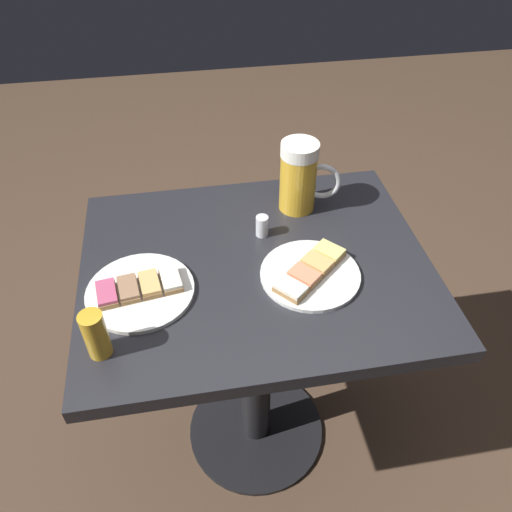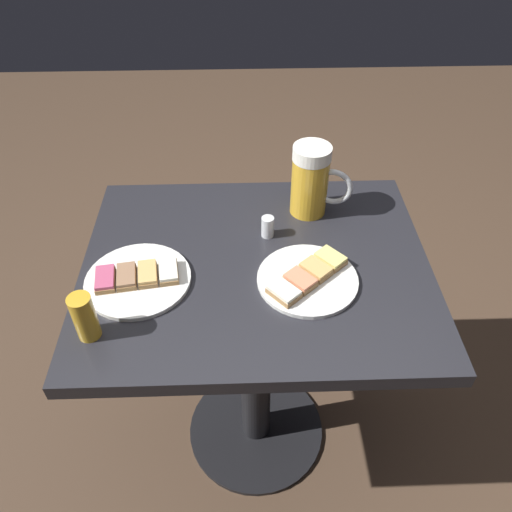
{
  "view_description": "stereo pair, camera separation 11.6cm",
  "coord_description": "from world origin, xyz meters",
  "px_view_note": "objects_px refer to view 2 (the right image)",
  "views": [
    {
      "loc": [
        -0.14,
        -0.84,
        1.58
      ],
      "look_at": [
        0.0,
        0.0,
        0.79
      ],
      "focal_mm": 35.42,
      "sensor_mm": 36.0,
      "label": 1
    },
    {
      "loc": [
        -0.03,
        -0.85,
        1.58
      ],
      "look_at": [
        0.0,
        0.0,
        0.79
      ],
      "focal_mm": 35.42,
      "sensor_mm": 36.0,
      "label": 2
    }
  ],
  "objects_px": {
    "beer_mug": "(312,181)",
    "beer_glass_small": "(85,317)",
    "salt_shaker": "(268,227)",
    "plate_far": "(138,278)",
    "plate_near": "(308,278)"
  },
  "relations": [
    {
      "from": "beer_mug",
      "to": "beer_glass_small",
      "type": "distance_m",
      "value": 0.63
    },
    {
      "from": "beer_mug",
      "to": "beer_glass_small",
      "type": "xyz_separation_m",
      "value": [
        -0.49,
        -0.39,
        -0.04
      ]
    },
    {
      "from": "beer_glass_small",
      "to": "plate_near",
      "type": "bearing_deg",
      "value": 16.63
    },
    {
      "from": "plate_far",
      "to": "beer_glass_small",
      "type": "distance_m",
      "value": 0.17
    },
    {
      "from": "plate_far",
      "to": "beer_mug",
      "type": "distance_m",
      "value": 0.48
    },
    {
      "from": "beer_glass_small",
      "to": "plate_far",
      "type": "bearing_deg",
      "value": 62.68
    },
    {
      "from": "plate_near",
      "to": "plate_far",
      "type": "xyz_separation_m",
      "value": [
        -0.38,
        0.01,
        -0.0
      ]
    },
    {
      "from": "beer_mug",
      "to": "salt_shaker",
      "type": "bearing_deg",
      "value": -139.97
    },
    {
      "from": "beer_glass_small",
      "to": "salt_shaker",
      "type": "xyz_separation_m",
      "value": [
        0.37,
        0.3,
        -0.03
      ]
    },
    {
      "from": "plate_far",
      "to": "salt_shaker",
      "type": "bearing_deg",
      "value": 26.84
    },
    {
      "from": "plate_near",
      "to": "beer_glass_small",
      "type": "xyz_separation_m",
      "value": [
        -0.45,
        -0.14,
        0.04
      ]
    },
    {
      "from": "beer_glass_small",
      "to": "salt_shaker",
      "type": "relative_size",
      "value": 1.97
    },
    {
      "from": "beer_mug",
      "to": "beer_glass_small",
      "type": "height_order",
      "value": "beer_mug"
    },
    {
      "from": "salt_shaker",
      "to": "plate_near",
      "type": "bearing_deg",
      "value": -63.28
    },
    {
      "from": "salt_shaker",
      "to": "beer_glass_small",
      "type": "bearing_deg",
      "value": -141.42
    }
  ]
}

